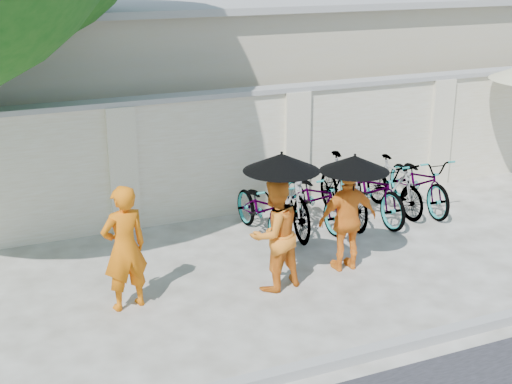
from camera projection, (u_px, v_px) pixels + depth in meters
name	position (u px, v px, depth m)	size (l,w,h in m)	color
ground	(262.00, 300.00, 9.08)	(80.00, 80.00, 0.00)	silver
kerb	(327.00, 363.00, 7.59)	(40.00, 0.16, 0.12)	#9A9A99
compound_wall	(239.00, 154.00, 11.91)	(20.00, 0.30, 2.00)	white
building_behind	(215.00, 79.00, 15.40)	(14.00, 6.00, 3.20)	tan
monk_left	(124.00, 248.00, 8.66)	(0.58, 0.38, 1.60)	orange
monk_center	(275.00, 234.00, 9.19)	(0.74, 0.57, 1.51)	orange
parasol_center	(282.00, 162.00, 8.82)	(0.97, 0.97, 1.00)	black
monk_right	(348.00, 219.00, 9.76)	(0.86, 0.36, 1.46)	orange
parasol_right	(355.00, 163.00, 9.44)	(0.94, 0.94, 0.83)	black
bike_0	(262.00, 209.00, 10.95)	(0.61, 1.74, 0.92)	gray
bike_1	(289.00, 196.00, 11.17)	(0.54, 1.91, 1.15)	gray
bike_2	(315.00, 197.00, 11.45)	(0.62, 1.76, 0.93)	gray
bike_3	(343.00, 189.00, 11.59)	(0.52, 1.83, 1.10)	gray
bike_4	(372.00, 189.00, 11.72)	(0.66, 1.91, 1.00)	gray
bike_5	(394.00, 185.00, 12.00)	(0.45, 1.58, 0.95)	gray
bike_6	(420.00, 182.00, 12.16)	(0.64, 1.85, 0.97)	gray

